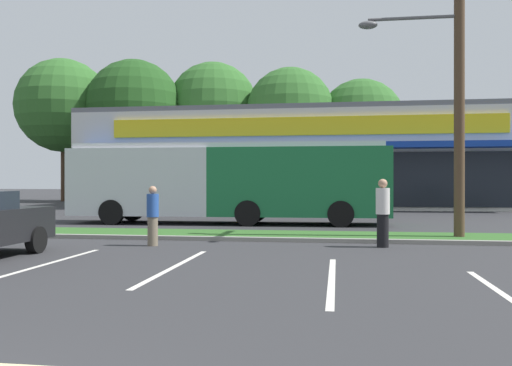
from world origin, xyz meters
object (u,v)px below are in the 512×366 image
utility_pole (454,73)px  city_bus (228,180)px  pedestrian_near_bench (383,213)px  car_1 (146,200)px  pedestrian_mid (153,216)px

utility_pole → city_bus: utility_pole is taller
utility_pole → pedestrian_near_bench: bearing=-137.7°
car_1 → pedestrian_near_bench: 17.10m
city_bus → pedestrian_near_bench: 9.16m
utility_pole → pedestrian_near_bench: (-2.17, -1.97, -3.97)m
car_1 → pedestrian_mid: 14.47m
pedestrian_mid → city_bus: bearing=-70.7°
city_bus → pedestrian_mid: city_bus is taller
car_1 → city_bus: bearing=134.5°
pedestrian_mid → car_1: bearing=-46.4°
pedestrian_near_bench → pedestrian_mid: 6.06m
pedestrian_near_bench → pedestrian_mid: bearing=72.0°
city_bus → pedestrian_mid: (-0.46, -7.81, -0.97)m
utility_pole → car_1: (-13.36, 10.96, -4.09)m
utility_pole → city_bus: (-7.74, 5.25, -3.10)m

